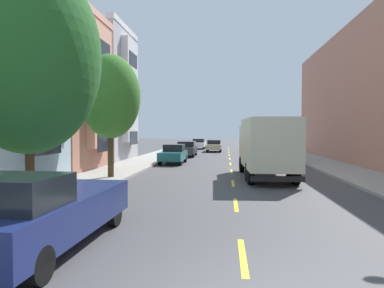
{
  "coord_description": "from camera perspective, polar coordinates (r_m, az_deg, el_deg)",
  "views": [
    {
      "loc": [
        -0.35,
        -5.1,
        2.57
      ],
      "look_at": [
        -3.49,
        27.01,
        1.34
      ],
      "focal_mm": 32.58,
      "sensor_mm": 36.0,
      "label": 1
    }
  ],
  "objects": [
    {
      "name": "ground_plane",
      "position": [
        35.2,
        6.14,
        -2.02
      ],
      "size": [
        160.0,
        160.0,
        0.0
      ],
      "primitive_type": "plane",
      "color": "#424244"
    },
    {
      "name": "sidewalk_left",
      "position": [
        33.87,
        -5.93,
        -2.06
      ],
      "size": [
        3.2,
        120.0,
        0.14
      ],
      "primitive_type": "cube",
      "color": "#99968E",
      "rests_on": "ground_plane"
    },
    {
      "name": "sidewalk_right",
      "position": [
        34.02,
        18.23,
        -2.14
      ],
      "size": [
        3.2,
        120.0,
        0.14
      ],
      "primitive_type": "cube",
      "color": "#99968E",
      "rests_on": "ground_plane"
    },
    {
      "name": "lane_centerline_dashes",
      "position": [
        29.71,
        6.24,
        -2.79
      ],
      "size": [
        0.14,
        47.2,
        0.01
      ],
      "color": "yellow",
      "rests_on": "ground_plane"
    },
    {
      "name": "townhouse_fourth_dove_grey",
      "position": [
        32.0,
        -19.49,
        7.3
      ],
      "size": [
        11.04,
        6.96,
        11.39
      ],
      "color": "#A8A8AD",
      "rests_on": "ground_plane"
    },
    {
      "name": "street_tree_nearest",
      "position": [
        12.08,
        -25.28,
        12.96
      ],
      "size": [
        4.4,
        4.4,
        7.77
      ],
      "color": "#47331E",
      "rests_on": "sidewalk_left"
    },
    {
      "name": "street_tree_second",
      "position": [
        18.88,
        -13.25,
        7.54
      ],
      "size": [
        3.15,
        3.15,
        6.43
      ],
      "color": "#47331E",
      "rests_on": "sidewalk_left"
    },
    {
      "name": "delivery_box_truck",
      "position": [
        19.14,
        12.05,
        -0.07
      ],
      "size": [
        2.66,
        7.27,
        3.2
      ],
      "color": "beige",
      "rests_on": "ground_plane"
    },
    {
      "name": "parked_hatchback_forest",
      "position": [
        28.57,
        14.95,
        -1.53
      ],
      "size": [
        1.85,
        4.05,
        1.5
      ],
      "color": "#194C28",
      "rests_on": "ground_plane"
    },
    {
      "name": "parked_pickup_navy",
      "position": [
        8.28,
        -23.3,
        -10.15
      ],
      "size": [
        2.14,
        5.35,
        1.73
      ],
      "color": "navy",
      "rests_on": "ground_plane"
    },
    {
      "name": "parked_sedan_black",
      "position": [
        43.15,
        11.67,
        -0.28
      ],
      "size": [
        1.89,
        4.54,
        1.43
      ],
      "color": "black",
      "rests_on": "ground_plane"
    },
    {
      "name": "parked_wagon_silver",
      "position": [
        52.8,
        10.79,
        0.23
      ],
      "size": [
        1.95,
        4.75,
        1.5
      ],
      "color": "#B2B5BA",
      "rests_on": "ground_plane"
    },
    {
      "name": "parked_hatchback_teal",
      "position": [
        27.24,
        -3.06,
        -1.64
      ],
      "size": [
        1.8,
        4.03,
        1.5
      ],
      "color": "#195B60",
      "rests_on": "ground_plane"
    },
    {
      "name": "parked_sedan_white",
      "position": [
        49.4,
        1.1,
        0.07
      ],
      "size": [
        1.8,
        4.5,
        1.43
      ],
      "color": "silver",
      "rests_on": "ground_plane"
    },
    {
      "name": "parked_wagon_charcoal",
      "position": [
        35.0,
        -0.88,
        -0.71
      ],
      "size": [
        1.85,
        4.71,
        1.5
      ],
      "color": "#333338",
      "rests_on": "ground_plane"
    },
    {
      "name": "moving_champagne_sedan",
      "position": [
        42.86,
        3.64,
        -0.26
      ],
      "size": [
        1.8,
        4.5,
        1.43
      ],
      "color": "tan",
      "rests_on": "ground_plane"
    }
  ]
}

